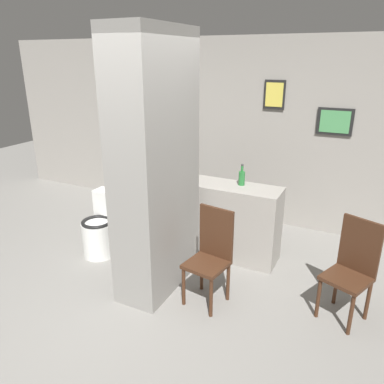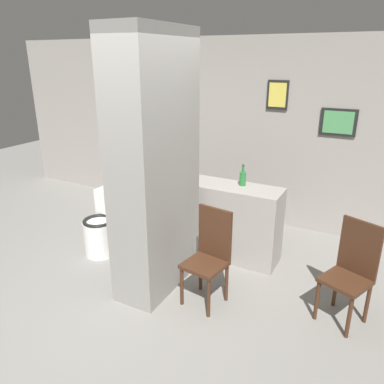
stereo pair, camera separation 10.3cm
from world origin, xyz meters
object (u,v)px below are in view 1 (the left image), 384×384
object	(u,v)px
chair_by_doorway	(352,267)
bicycle	(173,210)
bottle_tall	(242,177)
toilet	(101,229)
chair_near_pillar	(211,253)

from	to	relation	value
chair_by_doorway	bicycle	bearing A→B (deg)	-176.76
bicycle	bottle_tall	distance (m)	1.25
toilet	chair_near_pillar	xyz separation A→B (m)	(1.60, -0.28, 0.19)
toilet	chair_by_doorway	size ratio (longest dim) A/B	0.80
toilet	bottle_tall	distance (m)	1.84
bicycle	chair_near_pillar	bearing A→B (deg)	-47.39
chair_near_pillar	bicycle	size ratio (longest dim) A/B	0.60
chair_by_doorway	toilet	bearing A→B (deg)	-155.80
chair_near_pillar	bottle_tall	size ratio (longest dim) A/B	3.76
toilet	bicycle	xyz separation A→B (m)	(0.51, 0.90, -0.00)
toilet	chair_near_pillar	world-z (taller)	chair_near_pillar
chair_near_pillar	bicycle	xyz separation A→B (m)	(-1.08, 1.18, -0.19)
toilet	bicycle	size ratio (longest dim) A/B	0.48
toilet	chair_by_doorway	bearing A→B (deg)	1.20
toilet	bottle_tall	size ratio (longest dim) A/B	2.99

